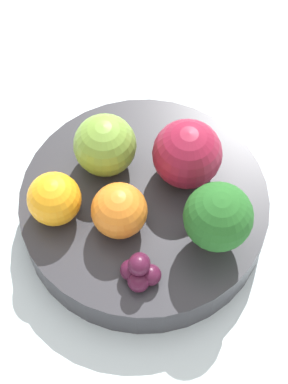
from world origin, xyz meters
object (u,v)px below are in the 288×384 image
bowl (144,209)px  apple_green (187,154)px  broccoli (218,218)px  apple_red (105,145)px  orange_back (119,211)px  grape_cluster (140,271)px  orange_front (54,199)px

bowl → apple_green: bearing=128.1°
apple_green → broccoli: bearing=21.1°
bowl → apple_red: apple_red is taller
bowl → orange_back: orange_back is taller
orange_back → grape_cluster: bearing=22.5°
broccoli → orange_front: bearing=-98.0°
grape_cluster → broccoli: bearing=121.8°
orange_front → bowl: bearing=103.9°
orange_back → broccoli: bearing=82.6°
grape_cluster → orange_front: bearing=-127.0°
apple_green → orange_back: (0.05, -0.05, -0.01)m
broccoli → orange_front: size_ratio=1.48×
bowl → broccoli: bearing=58.4°
apple_red → orange_front: apple_red is taller
broccoli → orange_front: broccoli is taller
grape_cluster → orange_back: bearing=-157.5°
orange_back → grape_cluster: 0.05m
bowl → broccoli: broccoli is taller
orange_front → grape_cluster: size_ratio=1.36×
broccoli → orange_back: broccoli is taller
orange_front → orange_back: orange_back is taller
apple_green → bowl: bearing=-51.9°
orange_front → orange_back: bearing=81.0°
apple_green → orange_front: (0.05, -0.11, -0.01)m
broccoli → orange_back: size_ratio=1.44×
apple_red → grape_cluster: apple_red is taller
broccoli → apple_green: 0.07m
bowl → broccoli: size_ratio=3.24×
bowl → orange_front: bearing=-76.1°
bowl → apple_green: (-0.03, 0.04, 0.05)m
apple_red → grape_cluster: (0.11, 0.04, -0.02)m
apple_green → orange_back: size_ratio=1.28×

